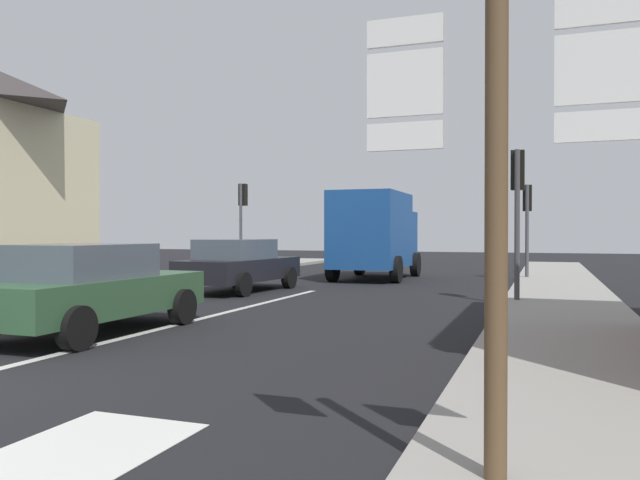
# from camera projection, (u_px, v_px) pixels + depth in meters

# --- Properties ---
(ground_plane) EXTENTS (80.00, 80.00, 0.00)m
(ground_plane) POSITION_uv_depth(u_px,v_px,m) (285.00, 298.00, 15.86)
(ground_plane) COLOR black
(sidewalk_right) EXTENTS (2.51, 44.00, 0.14)m
(sidewalk_right) POSITION_uv_depth(u_px,v_px,m) (565.00, 317.00, 11.75)
(sidewalk_right) COLOR gray
(sidewalk_right) RESTS_ON ground
(sidewalk_left) EXTENTS (2.51, 44.00, 0.14)m
(sidewalk_left) POSITION_uv_depth(u_px,v_px,m) (22.00, 294.00, 16.21)
(sidewalk_left) COLOR gray
(sidewalk_left) RESTS_ON ground
(lane_centre_stripe) EXTENTS (0.16, 12.00, 0.01)m
(lane_centre_stripe) POSITION_uv_depth(u_px,v_px,m) (204.00, 318.00, 12.10)
(lane_centre_stripe) COLOR silver
(lane_centre_stripe) RESTS_ON ground
(lane_turn_arrow) EXTENTS (1.20, 2.20, 0.01)m
(lane_turn_arrow) POSITION_uv_depth(u_px,v_px,m) (60.00, 460.00, 4.52)
(lane_turn_arrow) COLOR silver
(lane_turn_arrow) RESTS_ON ground
(sedan_near) EXTENTS (1.97, 4.20, 1.47)m
(sedan_near) POSITION_uv_depth(u_px,v_px,m) (89.00, 287.00, 10.23)
(sedan_near) COLOR #2D5133
(sedan_near) RESTS_ON ground
(sedan_far) EXTENTS (2.18, 4.30, 1.47)m
(sedan_far) POSITION_uv_depth(u_px,v_px,m) (239.00, 264.00, 17.65)
(sedan_far) COLOR black
(sedan_far) RESTS_ON ground
(delivery_truck) EXTENTS (2.53, 5.02, 3.05)m
(delivery_truck) POSITION_uv_depth(u_px,v_px,m) (375.00, 233.00, 22.29)
(delivery_truck) COLOR #19478C
(delivery_truck) RESTS_ON ground
(route_sign_post) EXTENTS (1.66, 0.14, 3.20)m
(route_sign_post) POSITION_uv_depth(u_px,v_px,m) (496.00, 191.00, 3.84)
(route_sign_post) COLOR brown
(route_sign_post) RESTS_ON ground
(traffic_light_far_left) EXTENTS (0.30, 0.49, 3.68)m
(traffic_light_far_left) POSITION_uv_depth(u_px,v_px,m) (242.00, 207.00, 25.85)
(traffic_light_far_left) COLOR #47474C
(traffic_light_far_left) RESTS_ON ground
(traffic_light_far_right) EXTENTS (0.30, 0.49, 3.30)m
(traffic_light_far_right) POSITION_uv_depth(u_px,v_px,m) (527.00, 210.00, 21.55)
(traffic_light_far_right) COLOR #47474C
(traffic_light_far_right) RESTS_ON ground
(traffic_light_near_right) EXTENTS (0.30, 0.49, 3.53)m
(traffic_light_near_right) POSITION_uv_depth(u_px,v_px,m) (518.00, 190.00, 14.26)
(traffic_light_near_right) COLOR #47474C
(traffic_light_near_right) RESTS_ON ground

